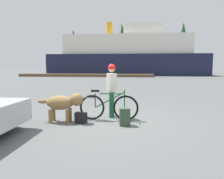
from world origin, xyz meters
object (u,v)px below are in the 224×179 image
at_px(dog, 63,103).
at_px(ferry_boat, 128,56).
at_px(handbag_pannier, 81,118).
at_px(person_cyclist, 112,85).
at_px(bicycle, 108,107).
at_px(backpack, 125,117).
at_px(sailboat_moored, 121,71).

relative_size(dog, ferry_boat, 0.05).
bearing_deg(handbag_pannier, person_cyclist, 47.87).
xyz_separation_m(handbag_pannier, ferry_boat, (0.19, 32.35, 3.07)).
distance_m(bicycle, person_cyclist, 0.74).
xyz_separation_m(bicycle, person_cyclist, (0.05, 0.43, 0.60)).
bearing_deg(backpack, handbag_pannier, 174.89).
distance_m(ferry_boat, sailboat_moored, 5.76).
height_order(person_cyclist, dog, person_cyclist).
bearing_deg(bicycle, backpack, -46.73).
xyz_separation_m(person_cyclist, ferry_boat, (-0.59, 31.48, 2.22)).
bearing_deg(ferry_boat, person_cyclist, -88.92).
xyz_separation_m(backpack, handbag_pannier, (-1.25, 0.11, -0.09)).
bearing_deg(backpack, dog, 174.36).
bearing_deg(backpack, bicycle, 133.27).
bearing_deg(person_cyclist, bicycle, -96.98).
distance_m(person_cyclist, sailboat_moored, 36.39).
distance_m(dog, sailboat_moored, 37.14).
relative_size(bicycle, handbag_pannier, 5.53).
relative_size(backpack, ferry_boat, 0.02).
height_order(person_cyclist, sailboat_moored, sailboat_moored).
bearing_deg(handbag_pannier, bicycle, 30.69).
distance_m(backpack, sailboat_moored, 37.39).
height_order(person_cyclist, ferry_boat, ferry_boat).
distance_m(dog, handbag_pannier, 0.67).
relative_size(bicycle, person_cyclist, 1.05).
height_order(bicycle, person_cyclist, person_cyclist).
xyz_separation_m(person_cyclist, handbag_pannier, (-0.79, -0.87, -0.85)).
bearing_deg(ferry_boat, backpack, -88.14).
distance_m(handbag_pannier, sailboat_moored, 37.22).
distance_m(backpack, ferry_boat, 32.61).
distance_m(person_cyclist, dog, 1.60).
bearing_deg(person_cyclist, sailboat_moored, 93.32).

